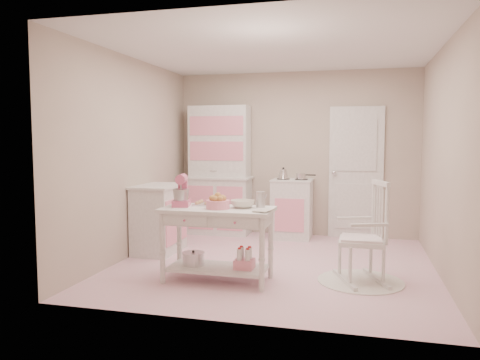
# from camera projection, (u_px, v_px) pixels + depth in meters

# --- Properties ---
(room_shell) EXTENTS (3.84, 3.84, 2.62)m
(room_shell) POSITION_uv_depth(u_px,v_px,m) (275.00, 130.00, 5.62)
(room_shell) COLOR #FA9CBA
(room_shell) RESTS_ON ground
(door) EXTENTS (0.82, 0.05, 2.04)m
(door) POSITION_uv_depth(u_px,v_px,m) (356.00, 173.00, 7.24)
(door) COLOR white
(door) RESTS_ON ground
(hutch) EXTENTS (1.06, 0.50, 2.08)m
(hutch) POSITION_uv_depth(u_px,v_px,m) (219.00, 170.00, 7.57)
(hutch) COLOR white
(hutch) RESTS_ON ground
(stove) EXTENTS (0.62, 0.57, 0.92)m
(stove) POSITION_uv_depth(u_px,v_px,m) (292.00, 209.00, 7.28)
(stove) COLOR white
(stove) RESTS_ON ground
(base_cabinet) EXTENTS (0.54, 0.84, 0.92)m
(base_cabinet) POSITION_uv_depth(u_px,v_px,m) (159.00, 219.00, 6.36)
(base_cabinet) COLOR white
(base_cabinet) RESTS_ON ground
(lace_rug) EXTENTS (0.92, 0.92, 0.01)m
(lace_rug) POSITION_uv_depth(u_px,v_px,m) (360.00, 281.00, 5.05)
(lace_rug) COLOR white
(lace_rug) RESTS_ON ground
(rocking_chair) EXTENTS (0.70, 0.84, 1.10)m
(rocking_chair) POSITION_uv_depth(u_px,v_px,m) (362.00, 232.00, 5.00)
(rocking_chair) COLOR white
(rocking_chair) RESTS_ON ground
(work_table) EXTENTS (1.20, 0.60, 0.80)m
(work_table) POSITION_uv_depth(u_px,v_px,m) (218.00, 244.00, 5.06)
(work_table) COLOR white
(work_table) RESTS_ON ground
(stand_mixer) EXTENTS (0.26, 0.32, 0.34)m
(stand_mixer) POSITION_uv_depth(u_px,v_px,m) (181.00, 191.00, 5.14)
(stand_mixer) COLOR #CE577D
(stand_mixer) RESTS_ON work_table
(cookie_tray) EXTENTS (0.34, 0.24, 0.02)m
(cookie_tray) POSITION_uv_depth(u_px,v_px,m) (209.00, 204.00, 5.24)
(cookie_tray) COLOR silver
(cookie_tray) RESTS_ON work_table
(bread_basket) EXTENTS (0.25, 0.25, 0.09)m
(bread_basket) POSITION_uv_depth(u_px,v_px,m) (218.00, 204.00, 4.97)
(bread_basket) COLOR pink
(bread_basket) RESTS_ON work_table
(mixing_bowl) EXTENTS (0.26, 0.26, 0.08)m
(mixing_bowl) POSITION_uv_depth(u_px,v_px,m) (243.00, 204.00, 5.04)
(mixing_bowl) COLOR silver
(mixing_bowl) RESTS_ON work_table
(metal_pitcher) EXTENTS (0.10, 0.10, 0.17)m
(metal_pitcher) POSITION_uv_depth(u_px,v_px,m) (261.00, 200.00, 5.07)
(metal_pitcher) COLOR silver
(metal_pitcher) RESTS_ON work_table
(recipe_book) EXTENTS (0.19, 0.24, 0.02)m
(recipe_book) POSITION_uv_depth(u_px,v_px,m) (256.00, 210.00, 4.80)
(recipe_book) COLOR silver
(recipe_book) RESTS_ON work_table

